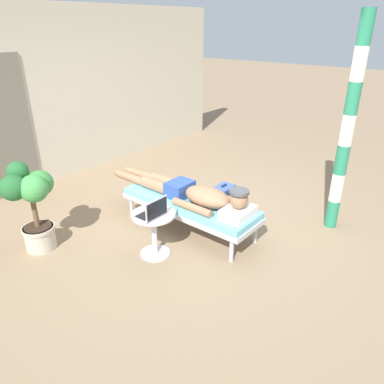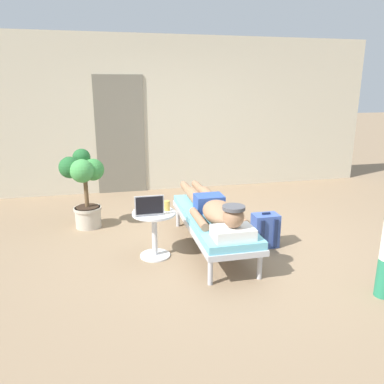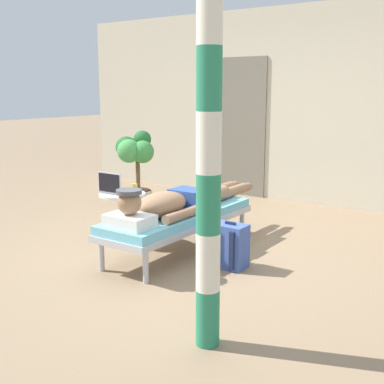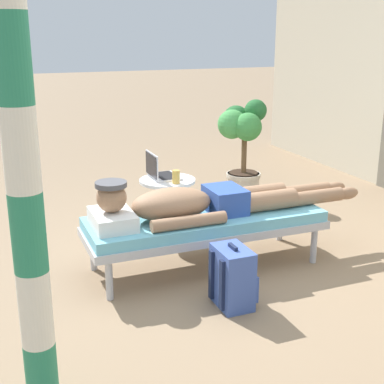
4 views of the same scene
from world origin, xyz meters
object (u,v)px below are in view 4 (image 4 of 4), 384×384
(side_table, at_px, (168,198))
(person_reclining, at_px, (201,202))
(porch_post, at_px, (21,150))
(potted_plant, at_px, (242,141))
(backpack, at_px, (233,277))
(laptop, at_px, (159,171))
(lounge_chair, at_px, (205,224))
(drink_glass, at_px, (176,177))

(side_table, bearing_deg, person_reclining, 1.72)
(porch_post, bearing_deg, potted_plant, 138.21)
(backpack, bearing_deg, laptop, -178.51)
(backpack, distance_m, porch_post, 1.78)
(side_table, height_order, potted_plant, potted_plant)
(person_reclining, distance_m, laptop, 0.75)
(porch_post, bearing_deg, laptop, 147.60)
(potted_plant, relative_size, porch_post, 0.41)
(lounge_chair, height_order, potted_plant, potted_plant)
(porch_post, bearing_deg, drink_glass, 143.02)
(laptop, relative_size, drink_glass, 2.75)
(backpack, bearing_deg, side_table, 179.33)
(side_table, height_order, drink_glass, drink_glass)
(laptop, bearing_deg, person_reclining, 5.50)
(person_reclining, xyz_separation_m, backpack, (0.63, -0.04, -0.32))
(backpack, bearing_deg, lounge_chair, 173.19)
(person_reclining, height_order, potted_plant, potted_plant)
(person_reclining, xyz_separation_m, drink_glass, (-0.54, 0.00, 0.06))
(person_reclining, distance_m, backpack, 0.71)
(backpack, bearing_deg, drink_glass, 178.07)
(person_reclining, xyz_separation_m, laptop, (-0.75, -0.07, 0.06))
(side_table, bearing_deg, lounge_chair, 4.97)
(lounge_chair, relative_size, person_reclining, 0.84)
(lounge_chair, bearing_deg, person_reclining, -90.00)
(person_reclining, bearing_deg, porch_post, -47.19)
(side_table, distance_m, potted_plant, 1.37)
(laptop, bearing_deg, drink_glass, 19.71)
(lounge_chair, bearing_deg, drink_glass, -176.19)
(person_reclining, bearing_deg, laptop, -174.50)
(person_reclining, height_order, side_table, person_reclining)
(porch_post, bearing_deg, person_reclining, 132.81)
(lounge_chair, xyz_separation_m, backpack, (0.63, -0.08, -0.15))
(backpack, bearing_deg, person_reclining, 176.72)
(lounge_chair, xyz_separation_m, side_table, (-0.69, -0.06, 0.01))
(drink_glass, relative_size, backpack, 0.27)
(lounge_chair, xyz_separation_m, porch_post, (1.23, -1.36, 0.93))
(side_table, distance_m, porch_post, 2.49)
(laptop, bearing_deg, porch_post, -32.40)
(lounge_chair, distance_m, backpack, 0.65)
(lounge_chair, height_order, side_table, side_table)
(potted_plant, bearing_deg, porch_post, -41.79)
(person_reclining, bearing_deg, side_table, -178.28)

